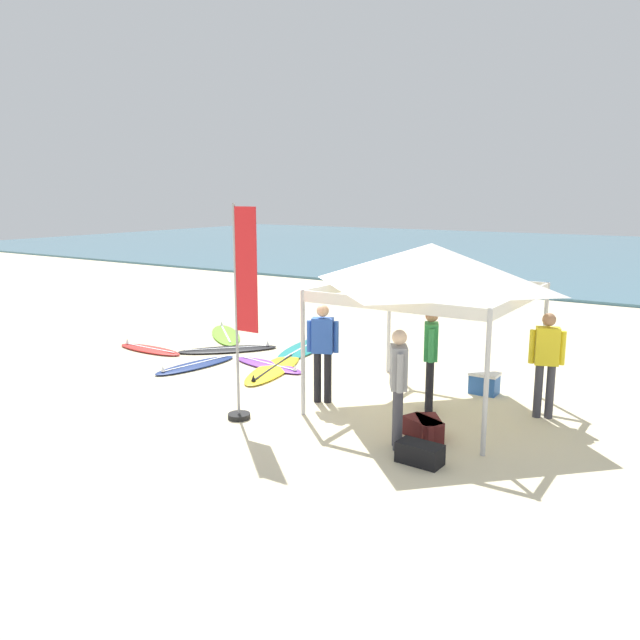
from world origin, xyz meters
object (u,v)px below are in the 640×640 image
(surfboard_yellow, at_px, (273,369))
(person_grey, at_px, (398,381))
(person_yellow, at_px, (546,358))
(gear_bag_on_sand, at_px, (420,453))
(surfboard_teal, at_px, (305,348))
(person_blue, at_px, (323,346))
(canopy_tent, at_px, (431,266))
(cooler_box, at_px, (484,383))
(banner_flag, at_px, (242,323))
(gear_bag_by_pole, at_px, (429,428))
(surfboard_lime, at_px, (226,335))
(person_green, at_px, (431,353))
(gear_bag_near_tent, at_px, (422,428))
(surfboard_navy, at_px, (195,365))
(surfboard_red, at_px, (149,349))
(surfboard_black, at_px, (228,349))
(surfboard_purple, at_px, (269,365))

(surfboard_yellow, height_order, person_grey, person_grey)
(person_yellow, height_order, gear_bag_on_sand, person_yellow)
(surfboard_teal, bearing_deg, person_blue, -50.80)
(person_blue, bearing_deg, surfboard_teal, 129.20)
(canopy_tent, relative_size, cooler_box, 6.25)
(person_blue, bearing_deg, banner_flag, -111.58)
(banner_flag, bearing_deg, gear_bag_by_pole, 18.72)
(surfboard_lime, bearing_deg, banner_flag, -45.71)
(cooler_box, bearing_deg, person_green, -108.10)
(person_blue, relative_size, gear_bag_near_tent, 2.85)
(surfboard_teal, xyz_separation_m, cooler_box, (4.58, -0.97, 0.16))
(surfboard_teal, relative_size, gear_bag_near_tent, 4.48)
(surfboard_teal, distance_m, person_blue, 3.93)
(surfboard_lime, distance_m, cooler_box, 7.12)
(surfboard_teal, height_order, person_yellow, person_yellow)
(person_green, bearing_deg, surfboard_navy, -178.55)
(canopy_tent, relative_size, surfboard_teal, 1.16)
(surfboard_teal, relative_size, person_yellow, 1.57)
(person_grey, distance_m, person_green, 1.72)
(person_yellow, xyz_separation_m, gear_bag_by_pole, (-1.19, -1.78, -0.85))
(surfboard_red, relative_size, person_blue, 1.10)
(canopy_tent, bearing_deg, surfboard_black, 168.73)
(canopy_tent, xyz_separation_m, gear_bag_on_sand, (0.89, -2.23, -2.25))
(person_grey, bearing_deg, surfboard_yellow, 150.23)
(canopy_tent, distance_m, person_green, 1.42)
(surfboard_black, distance_m, person_yellow, 7.26)
(gear_bag_near_tent, bearing_deg, surfboard_purple, 156.66)
(gear_bag_near_tent, bearing_deg, gear_bag_on_sand, -67.91)
(person_blue, bearing_deg, surfboard_black, 153.74)
(surfboard_yellow, bearing_deg, person_blue, -30.19)
(gear_bag_by_pole, bearing_deg, person_blue, 167.48)
(surfboard_teal, bearing_deg, gear_bag_near_tent, -37.81)
(surfboard_red, relative_size, gear_bag_by_pole, 3.13)
(canopy_tent, xyz_separation_m, person_blue, (-1.58, -0.80, -1.40))
(person_green, distance_m, cooler_box, 1.67)
(surfboard_lime, height_order, surfboard_yellow, same)
(surfboard_red, bearing_deg, person_grey, -15.29)
(surfboard_red, height_order, gear_bag_near_tent, gear_bag_near_tent)
(banner_flag, xyz_separation_m, cooler_box, (2.74, 3.41, -1.38))
(person_blue, distance_m, person_green, 1.81)
(gear_bag_by_pole, bearing_deg, surfboard_red, 169.67)
(canopy_tent, bearing_deg, surfboard_yellow, 174.79)
(gear_bag_by_pole, bearing_deg, gear_bag_near_tent, -135.56)
(surfboard_lime, relative_size, cooler_box, 4.43)
(surfboard_yellow, bearing_deg, gear_bag_on_sand, -30.09)
(surfboard_teal, distance_m, cooler_box, 4.69)
(surfboard_yellow, height_order, banner_flag, banner_flag)
(surfboard_red, xyz_separation_m, surfboard_yellow, (3.38, 0.24, -0.00))
(surfboard_purple, xyz_separation_m, person_yellow, (5.56, -0.00, 0.95))
(gear_bag_near_tent, bearing_deg, person_grey, -104.44)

